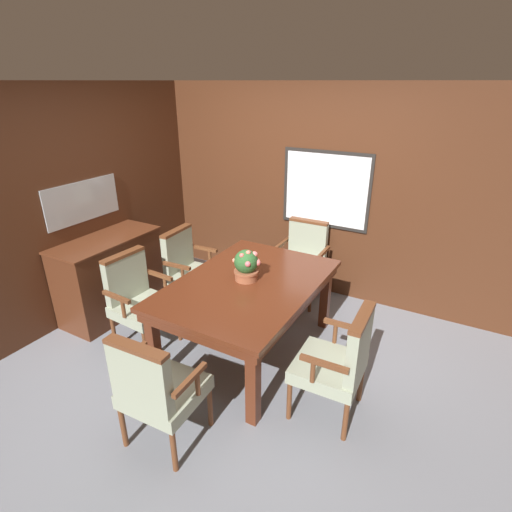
{
  "coord_description": "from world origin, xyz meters",
  "views": [
    {
      "loc": [
        1.76,
        -2.57,
        2.45
      ],
      "look_at": [
        0.1,
        0.38,
        0.96
      ],
      "focal_mm": 28.0,
      "sensor_mm": 36.0,
      "label": 1
    }
  ],
  "objects_px": {
    "chair_left_far": "(189,267)",
    "potted_plant": "(246,265)",
    "chair_right_near": "(339,360)",
    "chair_head_far": "(303,258)",
    "chair_left_near": "(138,297)",
    "sideboard_cabinet": "(111,276)",
    "dining_table": "(248,291)",
    "chair_head_near": "(157,387)"
  },
  "relations": [
    {
      "from": "chair_left_far",
      "to": "potted_plant",
      "type": "xyz_separation_m",
      "value": [
        0.96,
        -0.34,
        0.39
      ]
    },
    {
      "from": "chair_right_near",
      "to": "potted_plant",
      "type": "distance_m",
      "value": 1.19
    },
    {
      "from": "chair_head_far",
      "to": "chair_left_near",
      "type": "distance_m",
      "value": 1.96
    },
    {
      "from": "chair_head_far",
      "to": "sideboard_cabinet",
      "type": "relative_size",
      "value": 0.8
    },
    {
      "from": "sideboard_cabinet",
      "to": "potted_plant",
      "type": "bearing_deg",
      "value": 5.18
    },
    {
      "from": "dining_table",
      "to": "potted_plant",
      "type": "bearing_deg",
      "value": 135.86
    },
    {
      "from": "potted_plant",
      "to": "sideboard_cabinet",
      "type": "distance_m",
      "value": 1.75
    },
    {
      "from": "chair_left_far",
      "to": "chair_head_far",
      "type": "bearing_deg",
      "value": -52.05
    },
    {
      "from": "chair_left_far",
      "to": "potted_plant",
      "type": "distance_m",
      "value": 1.09
    },
    {
      "from": "dining_table",
      "to": "chair_right_near",
      "type": "xyz_separation_m",
      "value": [
        1.01,
        -0.37,
        -0.15
      ]
    },
    {
      "from": "dining_table",
      "to": "chair_left_near",
      "type": "relative_size",
      "value": 1.84
    },
    {
      "from": "chair_head_near",
      "to": "chair_left_far",
      "type": "height_order",
      "value": "same"
    },
    {
      "from": "chair_left_far",
      "to": "chair_left_near",
      "type": "xyz_separation_m",
      "value": [
        -0.01,
        -0.78,
        0.0
      ]
    },
    {
      "from": "dining_table",
      "to": "sideboard_cabinet",
      "type": "relative_size",
      "value": 1.48
    },
    {
      "from": "dining_table",
      "to": "potted_plant",
      "type": "distance_m",
      "value": 0.24
    },
    {
      "from": "chair_head_near",
      "to": "chair_left_far",
      "type": "relative_size",
      "value": 1.0
    },
    {
      "from": "chair_head_near",
      "to": "chair_right_near",
      "type": "height_order",
      "value": "same"
    },
    {
      "from": "chair_right_near",
      "to": "potted_plant",
      "type": "height_order",
      "value": "potted_plant"
    },
    {
      "from": "chair_right_near",
      "to": "chair_left_far",
      "type": "height_order",
      "value": "same"
    },
    {
      "from": "dining_table",
      "to": "chair_head_near",
      "type": "bearing_deg",
      "value": -89.45
    },
    {
      "from": "potted_plant",
      "to": "sideboard_cabinet",
      "type": "relative_size",
      "value": 0.26
    },
    {
      "from": "dining_table",
      "to": "chair_head_far",
      "type": "relative_size",
      "value": 1.84
    },
    {
      "from": "chair_head_near",
      "to": "sideboard_cabinet",
      "type": "distance_m",
      "value": 2.07
    },
    {
      "from": "chair_head_near",
      "to": "chair_head_far",
      "type": "bearing_deg",
      "value": -92.72
    },
    {
      "from": "dining_table",
      "to": "chair_head_near",
      "type": "height_order",
      "value": "chair_head_near"
    },
    {
      "from": "chair_right_near",
      "to": "chair_left_near",
      "type": "height_order",
      "value": "same"
    },
    {
      "from": "chair_head_far",
      "to": "potted_plant",
      "type": "distance_m",
      "value": 1.28
    },
    {
      "from": "chair_right_near",
      "to": "chair_left_near",
      "type": "xyz_separation_m",
      "value": [
        -2.02,
        -0.04,
        0.0
      ]
    },
    {
      "from": "dining_table",
      "to": "chair_head_far",
      "type": "distance_m",
      "value": 1.26
    },
    {
      "from": "potted_plant",
      "to": "chair_head_far",
      "type": "bearing_deg",
      "value": 87.5
    },
    {
      "from": "chair_left_far",
      "to": "chair_left_near",
      "type": "relative_size",
      "value": 1.0
    },
    {
      "from": "dining_table",
      "to": "chair_right_near",
      "type": "distance_m",
      "value": 1.09
    },
    {
      "from": "chair_head_near",
      "to": "sideboard_cabinet",
      "type": "height_order",
      "value": "chair_head_near"
    },
    {
      "from": "dining_table",
      "to": "chair_left_near",
      "type": "height_order",
      "value": "chair_left_near"
    },
    {
      "from": "chair_head_near",
      "to": "potted_plant",
      "type": "xyz_separation_m",
      "value": [
        -0.05,
        1.3,
        0.39
      ]
    },
    {
      "from": "chair_left_near",
      "to": "chair_left_far",
      "type": "bearing_deg",
      "value": 2.7
    },
    {
      "from": "chair_right_near",
      "to": "chair_head_far",
      "type": "bearing_deg",
      "value": -150.49
    },
    {
      "from": "potted_plant",
      "to": "chair_left_far",
      "type": "bearing_deg",
      "value": 160.7
    },
    {
      "from": "dining_table",
      "to": "sideboard_cabinet",
      "type": "xyz_separation_m",
      "value": [
        -1.72,
        -0.12,
        -0.22
      ]
    },
    {
      "from": "chair_left_far",
      "to": "sideboard_cabinet",
      "type": "relative_size",
      "value": 0.8
    },
    {
      "from": "chair_head_near",
      "to": "sideboard_cabinet",
      "type": "bearing_deg",
      "value": -36.15
    },
    {
      "from": "chair_right_near",
      "to": "chair_left_near",
      "type": "distance_m",
      "value": 2.02
    }
  ]
}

